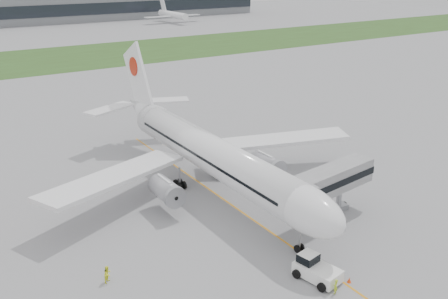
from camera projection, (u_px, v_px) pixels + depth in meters
ground at (226, 201)px, 66.97m from camera, size 600.00×600.00×0.00m
apron_markings at (247, 216)px, 63.03m from camera, size 70.00×70.00×0.04m
grass_strip at (25, 62)px, 161.59m from camera, size 600.00×50.00×0.02m
airliner at (207, 151)px, 68.82m from camera, size 48.13×53.95×17.88m
pushback_tug at (315, 268)px, 50.28m from camera, size 3.85×5.03×2.36m
jet_bridge at (325, 184)px, 59.96m from camera, size 14.78×6.00×6.87m
safety_cone_left at (322, 287)px, 48.70m from camera, size 0.41×0.41×0.56m
safety_cone_right at (349, 280)px, 49.76m from camera, size 0.41×0.41×0.57m
ground_crew_near at (336, 286)px, 47.95m from camera, size 0.67×0.60×1.55m
ground_crew_far at (108, 274)px, 49.65m from camera, size 1.12×1.08×1.81m
distant_aircraft_right at (173, 23)px, 266.74m from camera, size 32.00×28.30×12.13m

